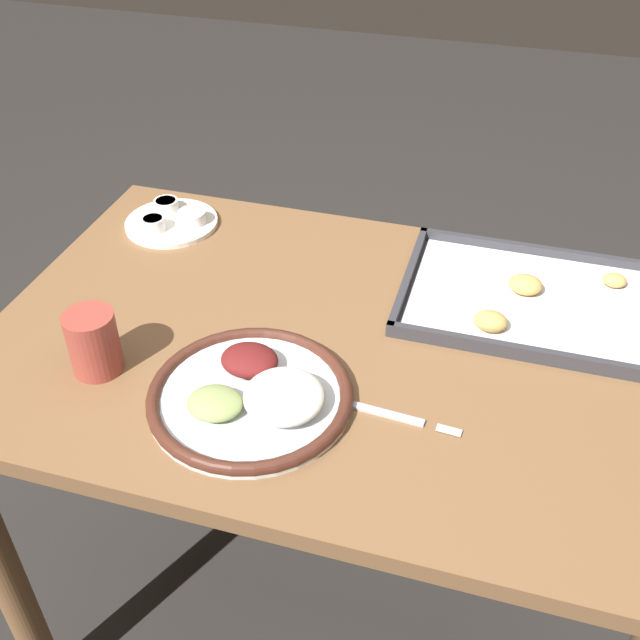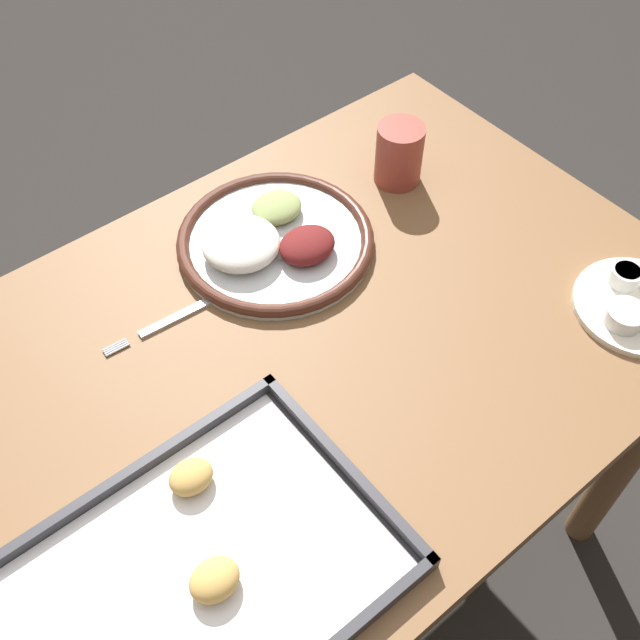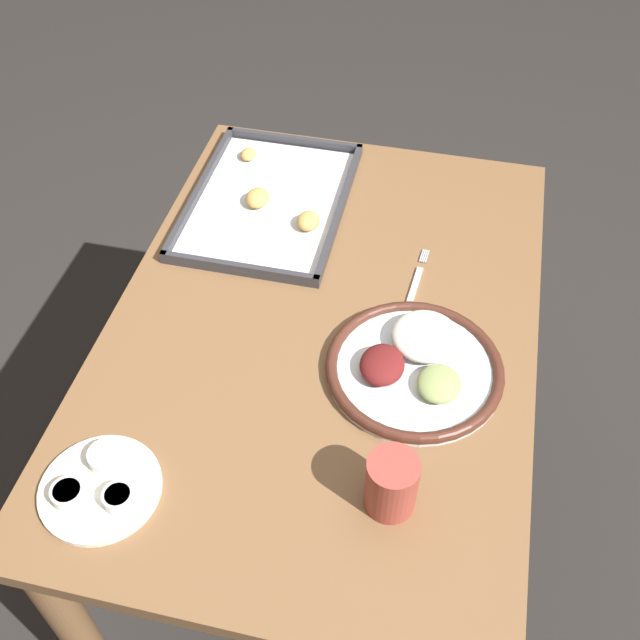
{
  "view_description": "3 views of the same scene",
  "coord_description": "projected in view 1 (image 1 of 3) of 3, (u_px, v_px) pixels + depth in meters",
  "views": [
    {
      "loc": [
        0.24,
        -0.89,
        1.53
      ],
      "look_at": [
        -0.02,
        0.0,
        0.81
      ],
      "focal_mm": 42.0,
      "sensor_mm": 36.0,
      "label": 1
    },
    {
      "loc": [
        0.37,
        0.49,
        1.59
      ],
      "look_at": [
        -0.02,
        0.0,
        0.81
      ],
      "focal_mm": 42.0,
      "sensor_mm": 36.0,
      "label": 2
    },
    {
      "loc": [
        -0.87,
        -0.19,
        1.76
      ],
      "look_at": [
        -0.02,
        0.0,
        0.81
      ],
      "focal_mm": 42.0,
      "sensor_mm": 36.0,
      "label": 3
    }
  ],
  "objects": [
    {
      "name": "dinner_plate",
      "position": [
        254.0,
        394.0,
        1.07
      ],
      "size": [
        0.3,
        0.3,
        0.05
      ],
      "color": "silver",
      "rests_on": "dining_table"
    },
    {
      "name": "dining_table",
      "position": [
        333.0,
        397.0,
        1.28
      ],
      "size": [
        1.1,
        0.75,
        0.78
      ],
      "color": "brown",
      "rests_on": "ground_plane"
    },
    {
      "name": "drinking_cup",
      "position": [
        93.0,
        342.0,
        1.11
      ],
      "size": [
        0.08,
        0.08,
        0.1
      ],
      "color": "#993D33",
      "rests_on": "dining_table"
    },
    {
      "name": "ground_plane",
      "position": [
        330.0,
        605.0,
        1.67
      ],
      "size": [
        8.0,
        8.0,
        0.0
      ],
      "primitive_type": "plane",
      "color": "#282623"
    },
    {
      "name": "baking_tray",
      "position": [
        531.0,
        300.0,
        1.26
      ],
      "size": [
        0.43,
        0.31,
        0.04
      ],
      "color": "#333338",
      "rests_on": "dining_table"
    },
    {
      "name": "fork",
      "position": [
        384.0,
        413.0,
        1.06
      ],
      "size": [
        0.2,
        0.03,
        0.0
      ],
      "rotation": [
        0.0,
        0.0,
        -0.07
      ],
      "color": "#B2B2B7",
      "rests_on": "dining_table"
    },
    {
      "name": "saucer_plate",
      "position": [
        172.0,
        220.0,
        1.46
      ],
      "size": [
        0.18,
        0.18,
        0.04
      ],
      "color": "white",
      "rests_on": "dining_table"
    }
  ]
}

